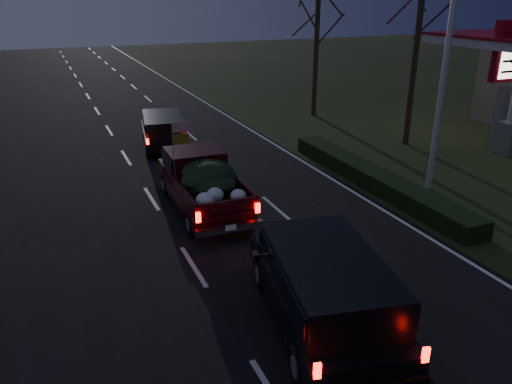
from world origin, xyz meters
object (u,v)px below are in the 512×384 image
object	(u,v)px
lead_suv	(163,128)
rear_suv	(325,283)
pickup_truck	(202,180)
gas_price_pylon	(509,63)
light_pole	(450,31)

from	to	relation	value
lead_suv	rear_suv	size ratio (longest dim) A/B	0.85
lead_suv	rear_suv	bearing A→B (deg)	-81.29
pickup_truck	lead_suv	distance (m)	7.35
rear_suv	gas_price_pylon	bearing A→B (deg)	42.80
light_pole	rear_suv	size ratio (longest dim) A/B	1.72
lead_suv	pickup_truck	bearing A→B (deg)	-84.65
gas_price_pylon	pickup_truck	bearing A→B (deg)	-174.41
lead_suv	rear_suv	world-z (taller)	rear_suv
lead_suv	gas_price_pylon	bearing A→B (deg)	-13.57
light_pole	gas_price_pylon	size ratio (longest dim) A/B	1.64
pickup_truck	lead_suv	size ratio (longest dim) A/B	1.13
pickup_truck	gas_price_pylon	bearing A→B (deg)	7.30
pickup_truck	light_pole	bearing A→B (deg)	-9.28
gas_price_pylon	lead_suv	bearing A→B (deg)	157.25
gas_price_pylon	lead_suv	world-z (taller)	gas_price_pylon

